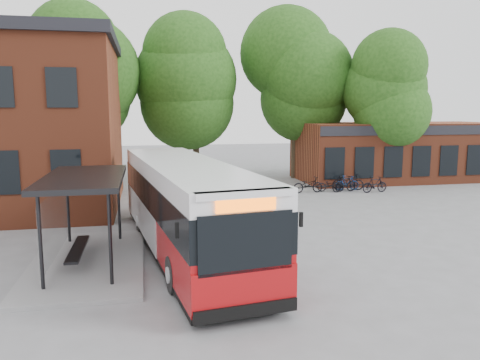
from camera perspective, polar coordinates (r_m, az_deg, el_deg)
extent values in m
plane|color=slate|center=(17.16, -2.38, -8.09)|extent=(100.00, 100.00, 0.00)
imported|color=black|center=(28.15, 8.28, -0.58)|extent=(1.88, 0.75, 0.97)
imported|color=black|center=(28.78, 10.99, -0.57)|extent=(1.69, 0.96, 0.84)
imported|color=black|center=(28.83, 12.57, -0.45)|extent=(1.71, 0.75, 1.00)
imported|color=black|center=(29.65, 13.04, -0.22)|extent=(2.01, 1.17, 1.00)
imported|color=navy|center=(29.46, 12.92, -0.35)|extent=(1.54, 0.48, 0.92)
imported|color=black|center=(29.08, 16.11, -0.52)|extent=(1.67, 0.62, 0.98)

